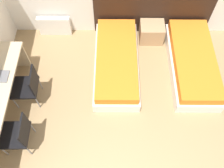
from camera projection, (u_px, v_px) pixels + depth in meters
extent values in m
cube|color=black|center=(152.00, 14.00, 5.37)|extent=(2.53, 0.03, 1.03)
cube|color=silver|center=(116.00, 65.00, 5.16)|extent=(0.88, 2.04, 0.25)
cube|color=orange|center=(117.00, 58.00, 4.98)|extent=(0.80, 1.96, 0.18)
cube|color=silver|center=(191.00, 65.00, 5.16)|extent=(0.88, 2.04, 0.25)
cube|color=orange|center=(194.00, 59.00, 4.97)|extent=(0.80, 1.96, 0.18)
cube|color=tan|center=(151.00, 32.00, 5.50)|extent=(0.52, 0.42, 0.44)
cube|color=silver|center=(55.00, 26.00, 5.57)|extent=(0.71, 0.12, 0.47)
cube|color=#C6B28E|center=(15.00, 55.00, 5.00)|extent=(0.49, 0.04, 0.71)
cube|color=black|center=(25.00, 87.00, 4.56)|extent=(0.49, 0.49, 0.05)
cube|color=black|center=(33.00, 81.00, 4.36)|extent=(0.05, 0.42, 0.41)
cylinder|color=slate|center=(16.00, 103.00, 4.64)|extent=(0.02, 0.02, 0.38)
cylinder|color=slate|center=(19.00, 84.00, 4.85)|extent=(0.02, 0.02, 0.38)
cylinder|color=slate|center=(38.00, 102.00, 4.64)|extent=(0.02, 0.02, 0.38)
cylinder|color=slate|center=(40.00, 84.00, 4.85)|extent=(0.02, 0.02, 0.38)
cube|color=black|center=(15.00, 135.00, 4.10)|extent=(0.48, 0.48, 0.05)
cube|color=black|center=(24.00, 130.00, 3.90)|extent=(0.04, 0.42, 0.41)
cylinder|color=slate|center=(4.00, 151.00, 4.18)|extent=(0.02, 0.02, 0.38)
cylinder|color=slate|center=(9.00, 128.00, 4.39)|extent=(0.02, 0.02, 0.38)
cylinder|color=slate|center=(29.00, 151.00, 4.18)|extent=(0.02, 0.02, 0.38)
cylinder|color=slate|center=(33.00, 128.00, 4.39)|extent=(0.02, 0.02, 0.38)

